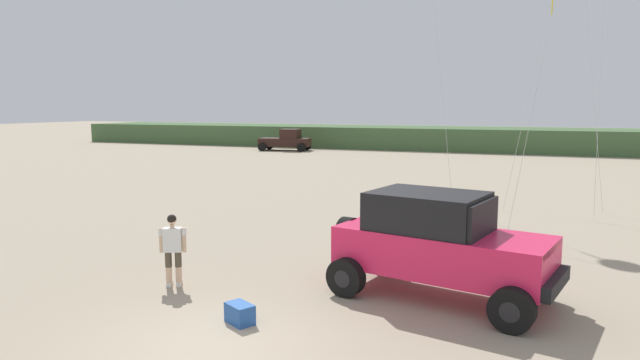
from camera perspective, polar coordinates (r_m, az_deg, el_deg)
The scene contains 6 objects.
ground_plane at distance 10.16m, azimuth -10.86°, elevation -16.23°, with size 220.00×220.00×0.00m, color gray.
dune_ridge at distance 54.15m, azimuth 18.40°, elevation 3.96°, with size 90.00×8.21×2.05m, color #426038.
jeep at distance 12.14m, azimuth 12.07°, elevation -6.29°, with size 5.01×3.22×2.26m.
person_watching at distance 13.08m, azimuth -14.81°, elevation -6.56°, with size 0.58×0.43×1.67m.
cooler_box at distance 10.91m, azimuth -8.20°, elevation -13.36°, with size 0.56×0.36×0.38m, color #23519E.
distant_pickup at distance 51.47m, azimuth -3.47°, elevation 4.07°, with size 4.83×2.99×1.98m.
Camera 1 is at (5.08, -7.79, 4.08)m, focal length 31.31 mm.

